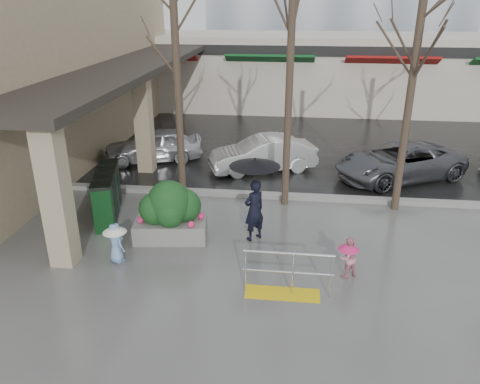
% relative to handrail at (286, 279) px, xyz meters
% --- Properties ---
extents(ground, '(120.00, 120.00, 0.00)m').
position_rel_handrail_xyz_m(ground, '(-1.36, 1.20, -0.38)').
color(ground, '#51514F').
rests_on(ground, ground).
extents(street_asphalt, '(120.00, 36.00, 0.01)m').
position_rel_handrail_xyz_m(street_asphalt, '(-1.36, 23.20, -0.37)').
color(street_asphalt, black).
rests_on(street_asphalt, ground).
extents(curb, '(120.00, 0.30, 0.15)m').
position_rel_handrail_xyz_m(curb, '(-1.36, 5.20, -0.30)').
color(curb, gray).
rests_on(curb, ground).
extents(near_building, '(6.00, 18.00, 8.00)m').
position_rel_handrail_xyz_m(near_building, '(-10.36, 9.20, 3.62)').
color(near_building, tan).
rests_on(near_building, ground).
extents(canopy_slab, '(2.80, 18.00, 0.25)m').
position_rel_handrail_xyz_m(canopy_slab, '(-6.16, 9.20, 3.25)').
color(canopy_slab, '#2D2823').
rests_on(canopy_slab, pillar_front).
extents(pillar_front, '(0.55, 0.55, 3.50)m').
position_rel_handrail_xyz_m(pillar_front, '(-5.26, 0.70, 1.37)').
color(pillar_front, tan).
rests_on(pillar_front, ground).
extents(pillar_back, '(0.55, 0.55, 3.50)m').
position_rel_handrail_xyz_m(pillar_back, '(-5.26, 7.20, 1.37)').
color(pillar_back, tan).
rests_on(pillar_back, ground).
extents(storefront_row, '(34.00, 6.74, 4.00)m').
position_rel_handrail_xyz_m(storefront_row, '(0.64, 19.17, 1.64)').
color(storefront_row, beige).
rests_on(storefront_row, ground).
extents(handrail, '(1.90, 0.50, 1.03)m').
position_rel_handrail_xyz_m(handrail, '(0.00, 0.00, 0.00)').
color(handrail, yellow).
rests_on(handrail, ground).
extents(tree_west, '(3.20, 3.20, 6.80)m').
position_rel_handrail_xyz_m(tree_west, '(-3.36, 4.80, 4.71)').
color(tree_west, '#382B21').
rests_on(tree_west, ground).
extents(tree_midwest, '(3.20, 3.20, 7.00)m').
position_rel_handrail_xyz_m(tree_midwest, '(-0.16, 4.80, 4.86)').
color(tree_midwest, '#382B21').
rests_on(tree_midwest, ground).
extents(tree_mideast, '(3.20, 3.20, 6.50)m').
position_rel_handrail_xyz_m(tree_mideast, '(3.14, 4.80, 4.48)').
color(tree_mideast, '#382B21').
rests_on(tree_mideast, ground).
extents(woman, '(1.29, 1.29, 2.25)m').
position_rel_handrail_xyz_m(woman, '(-0.90, 2.41, 1.01)').
color(woman, black).
rests_on(woman, ground).
extents(child_pink, '(0.59, 0.55, 0.97)m').
position_rel_handrail_xyz_m(child_pink, '(1.36, 0.87, 0.17)').
color(child_pink, pink).
rests_on(child_pink, ground).
extents(child_blue, '(0.58, 0.57, 1.02)m').
position_rel_handrail_xyz_m(child_blue, '(-4.05, 0.88, 0.23)').
color(child_blue, '#79A2D8').
rests_on(child_blue, ground).
extents(planter, '(1.96, 1.16, 1.62)m').
position_rel_handrail_xyz_m(planter, '(-3.05, 2.17, 0.40)').
color(planter, slate).
rests_on(planter, ground).
extents(news_boxes, '(1.17, 2.47, 1.35)m').
position_rel_handrail_xyz_m(news_boxes, '(-5.21, 3.33, 0.30)').
color(news_boxes, '#0D3B16').
rests_on(news_boxes, ground).
extents(car_a, '(3.98, 2.58, 1.26)m').
position_rel_handrail_xyz_m(car_a, '(-5.33, 8.30, 0.25)').
color(car_a, silver).
rests_on(car_a, ground).
extents(car_b, '(4.05, 2.62, 1.26)m').
position_rel_handrail_xyz_m(car_b, '(-1.06, 7.70, 0.25)').
color(car_b, silver).
rests_on(car_b, ground).
extents(car_c, '(4.99, 3.89, 1.26)m').
position_rel_handrail_xyz_m(car_c, '(3.71, 7.43, 0.25)').
color(car_c, '#53555A').
rests_on(car_c, ground).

